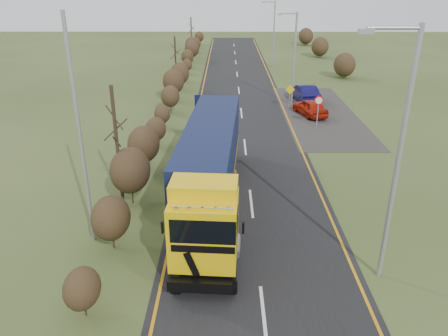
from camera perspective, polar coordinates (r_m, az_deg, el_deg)
ground at (r=18.79m, az=4.23°, el=-10.45°), size 160.00×160.00×0.00m
road at (r=27.63m, az=2.93°, el=1.27°), size 8.00×120.00×0.02m
layby at (r=37.85m, az=12.24°, el=7.01°), size 6.00×18.00×0.02m
lane_markings at (r=27.34m, az=2.96°, el=1.07°), size 7.52×116.00×0.01m
hedgerow at (r=25.49m, az=-10.40°, el=2.82°), size 2.24×102.04×6.05m
lorry at (r=20.98m, az=-1.85°, el=0.49°), size 3.15×14.47×4.00m
car_red_hatchback at (r=36.96m, az=11.18°, el=7.77°), size 2.70×4.28×1.36m
car_blue_sedan at (r=41.27m, az=10.49°, el=9.61°), size 2.21×4.85×1.54m
streetlight_near at (r=15.86m, az=21.60°, el=2.01°), size 1.97×0.19×9.27m
streetlight_mid at (r=39.27m, az=9.05°, el=14.30°), size 1.69×0.18×7.90m
streetlight_far at (r=56.71m, az=6.44°, el=17.27°), size 1.70×0.18×7.94m
left_pole at (r=18.20m, az=-18.29°, el=3.91°), size 0.16×0.16×9.48m
speed_sign at (r=33.60m, az=12.22°, el=7.98°), size 0.68×0.10×2.47m
warning_board at (r=38.49m, az=8.59°, el=9.53°), size 0.80×0.11×2.09m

